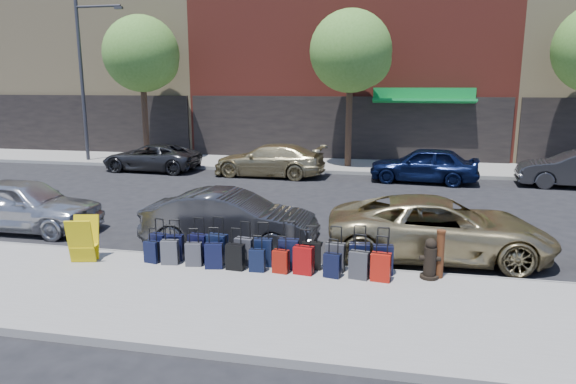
% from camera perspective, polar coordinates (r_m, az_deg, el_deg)
% --- Properties ---
extents(ground, '(120.00, 120.00, 0.00)m').
position_cam_1_polar(ground, '(15.88, 1.67, -2.85)').
color(ground, black).
rests_on(ground, ground).
extents(sidewalk_near, '(60.00, 4.00, 0.15)m').
position_cam_1_polar(sidewalk_near, '(9.86, -5.16, -11.92)').
color(sidewalk_near, gray).
rests_on(sidewalk_near, ground).
extents(sidewalk_far, '(60.00, 4.00, 0.15)m').
position_cam_1_polar(sidewalk_far, '(25.57, 5.63, 2.95)').
color(sidewalk_far, gray).
rests_on(sidewalk_far, ground).
extents(curb_near, '(60.00, 0.08, 0.15)m').
position_cam_1_polar(curb_near, '(11.67, -2.25, -8.01)').
color(curb_near, gray).
rests_on(curb_near, ground).
extents(curb_far, '(60.00, 0.08, 0.15)m').
position_cam_1_polar(curb_far, '(23.59, 5.09, 2.20)').
color(curb_far, gray).
rests_on(curb_far, ground).
extents(building_left, '(15.00, 12.12, 16.00)m').
position_cam_1_polar(building_left, '(38.21, -18.42, 17.28)').
color(building_left, tan).
rests_on(building_left, ground).
extents(tree_left, '(3.80, 3.80, 7.27)m').
position_cam_1_polar(tree_left, '(27.66, -15.69, 14.34)').
color(tree_left, black).
rests_on(tree_left, sidewalk_far).
extents(tree_center, '(3.80, 3.80, 7.27)m').
position_cam_1_polar(tree_center, '(24.73, 7.29, 15.01)').
color(tree_center, black).
rests_on(tree_center, sidewalk_far).
extents(streetlight, '(2.59, 0.18, 8.00)m').
position_cam_1_polar(streetlight, '(28.49, -21.65, 12.36)').
color(streetlight, '#333338').
rests_on(streetlight, sidewalk_far).
extents(suitcase_front_0, '(0.41, 0.28, 0.92)m').
position_cam_1_polar(suitcase_front_0, '(12.10, -14.17, -5.81)').
color(suitcase_front_0, black).
rests_on(suitcase_front_0, sidewalk_near).
extents(suitcase_front_1, '(0.41, 0.26, 0.94)m').
position_cam_1_polar(suitcase_front_1, '(11.89, -12.48, -6.04)').
color(suitcase_front_1, black).
rests_on(suitcase_front_1, sidewalk_near).
extents(suitcase_front_2, '(0.44, 0.28, 0.99)m').
position_cam_1_polar(suitcase_front_2, '(11.71, -9.92, -6.11)').
color(suitcase_front_2, black).
rests_on(suitcase_front_2, sidewalk_near).
extents(suitcase_front_3, '(0.46, 0.30, 1.04)m').
position_cam_1_polar(suitcase_front_3, '(11.53, -7.85, -6.25)').
color(suitcase_front_3, black).
rests_on(suitcase_front_3, sidewalk_near).
extents(suitcase_front_4, '(0.43, 0.27, 0.97)m').
position_cam_1_polar(suitcase_front_4, '(11.38, -4.87, -6.56)').
color(suitcase_front_4, '#39383D').
rests_on(suitcase_front_4, sidewalk_near).
extents(suitcase_front_5, '(0.42, 0.26, 0.97)m').
position_cam_1_polar(suitcase_front_5, '(11.26, -2.81, -6.71)').
color(suitcase_front_5, black).
rests_on(suitcase_front_5, sidewalk_near).
extents(suitcase_front_6, '(0.44, 0.24, 1.04)m').
position_cam_1_polar(suitcase_front_6, '(11.09, 0.09, -6.88)').
color(suitcase_front_6, black).
rests_on(suitcase_front_6, sidewalk_near).
extents(suitcase_front_7, '(0.42, 0.27, 0.95)m').
position_cam_1_polar(suitcase_front_7, '(11.07, 2.62, -7.09)').
color(suitcase_front_7, black).
rests_on(suitcase_front_7, sidewalk_near).
extents(suitcase_front_8, '(0.42, 0.26, 0.97)m').
position_cam_1_polar(suitcase_front_8, '(11.02, 5.26, -7.19)').
color(suitcase_front_8, '#37373C').
rests_on(suitcase_front_8, sidewalk_near).
extents(suitcase_front_9, '(0.44, 0.26, 1.02)m').
position_cam_1_polar(suitcase_front_9, '(10.96, 7.91, -7.27)').
color(suitcase_front_9, black).
rests_on(suitcase_front_9, sidewalk_near).
extents(suitcase_front_10, '(0.44, 0.28, 1.00)m').
position_cam_1_polar(suitcase_front_10, '(10.96, 10.48, -7.40)').
color(suitcase_front_10, black).
rests_on(suitcase_front_10, sidewalk_near).
extents(suitcase_back_0, '(0.36, 0.25, 0.79)m').
position_cam_1_polar(suitcase_back_0, '(11.87, -14.87, -6.43)').
color(suitcase_back_0, black).
rests_on(suitcase_back_0, sidewalk_near).
extents(suitcase_back_1, '(0.40, 0.27, 0.88)m').
position_cam_1_polar(suitcase_back_1, '(11.66, -12.98, -6.51)').
color(suitcase_back_1, '#414147').
rests_on(suitcase_back_1, sidewalk_near).
extents(suitcase_back_2, '(0.38, 0.26, 0.83)m').
position_cam_1_polar(suitcase_back_2, '(11.46, -10.43, -6.81)').
color(suitcase_back_2, '#3B3B40').
rests_on(suitcase_back_2, sidewalk_near).
extents(suitcase_back_3, '(0.41, 0.29, 0.90)m').
position_cam_1_polar(suitcase_back_3, '(11.24, -8.23, -7.00)').
color(suitcase_back_3, black).
rests_on(suitcase_back_3, sidewalk_near).
extents(suitcase_back_4, '(0.40, 0.25, 0.91)m').
position_cam_1_polar(suitcase_back_4, '(11.10, -5.87, -7.17)').
color(suitcase_back_4, black).
rests_on(suitcase_back_4, sidewalk_near).
extents(suitcase_back_5, '(0.33, 0.20, 0.78)m').
position_cam_1_polar(suitcase_back_5, '(10.97, -3.45, -7.58)').
color(suitcase_back_5, black).
rests_on(suitcase_back_5, sidewalk_near).
extents(suitcase_back_6, '(0.35, 0.24, 0.79)m').
position_cam_1_polar(suitcase_back_6, '(10.88, -0.81, -7.71)').
color(suitcase_back_6, maroon).
rests_on(suitcase_back_6, sidewalk_near).
extents(suitcase_back_7, '(0.43, 0.29, 0.96)m').
position_cam_1_polar(suitcase_back_7, '(10.80, 1.74, -7.58)').
color(suitcase_back_7, maroon).
rests_on(suitcase_back_7, sidewalk_near).
extents(suitcase_back_8, '(0.37, 0.26, 0.81)m').
position_cam_1_polar(suitcase_back_8, '(10.67, 4.94, -8.12)').
color(suitcase_back_8, black).
rests_on(suitcase_back_8, sidewalk_near).
extents(suitcase_back_9, '(0.43, 0.30, 0.93)m').
position_cam_1_polar(suitcase_back_9, '(10.65, 7.90, -8.02)').
color(suitcase_back_9, '#313236').
rests_on(suitcase_back_9, sidewalk_near).
extents(suitcase_back_10, '(0.42, 0.27, 0.93)m').
position_cam_1_polar(suitcase_back_10, '(10.60, 10.27, -8.21)').
color(suitcase_back_10, '#A1140A').
rests_on(suitcase_back_10, sidewalk_near).
extents(fire_hydrant, '(0.43, 0.38, 0.85)m').
position_cam_1_polar(fire_hydrant, '(10.93, 15.51, -7.27)').
color(fire_hydrant, black).
rests_on(fire_hydrant, sidewalk_near).
extents(bollard, '(0.19, 0.19, 1.01)m').
position_cam_1_polar(bollard, '(10.97, 16.54, -6.55)').
color(bollard, '#38190C').
rests_on(bollard, sidewalk_near).
extents(display_rack, '(0.69, 0.73, 1.00)m').
position_cam_1_polar(display_rack, '(12.35, -21.78, -4.96)').
color(display_rack, '#DBC10C').
rests_on(display_rack, sidewalk_near).
extents(car_near_0, '(4.39, 1.78, 1.49)m').
position_cam_1_polar(car_near_0, '(16.13, -27.37, -1.25)').
color(car_near_0, silver).
rests_on(car_near_0, ground).
extents(car_near_1, '(4.34, 1.52, 1.43)m').
position_cam_1_polar(car_near_1, '(12.93, -6.40, -3.10)').
color(car_near_1, '#343437').
rests_on(car_near_1, ground).
extents(car_near_2, '(5.30, 2.64, 1.44)m').
position_cam_1_polar(car_near_2, '(12.62, 16.47, -3.87)').
color(car_near_2, tan).
rests_on(car_near_2, ground).
extents(car_far_0, '(4.69, 2.33, 1.28)m').
position_cam_1_polar(car_far_0, '(25.09, -14.94, 3.73)').
color(car_far_0, '#2E2E30').
rests_on(car_far_0, ground).
extents(car_far_1, '(5.07, 2.29, 1.44)m').
position_cam_1_polar(car_far_1, '(22.83, -2.12, 3.55)').
color(car_far_1, tan).
rests_on(car_far_1, ground).
extents(car_far_2, '(4.55, 2.17, 1.50)m').
position_cam_1_polar(car_far_2, '(22.09, 14.84, 2.95)').
color(car_far_2, '#0C1535').
rests_on(car_far_2, ground).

